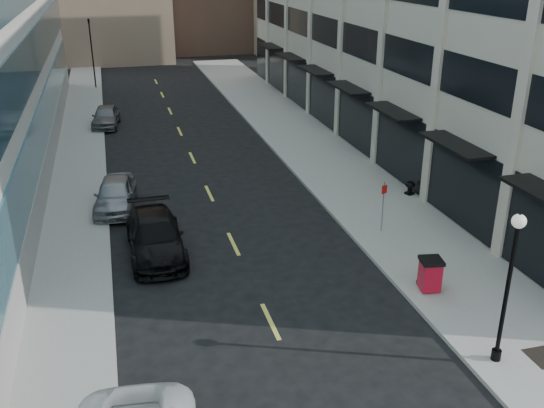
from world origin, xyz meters
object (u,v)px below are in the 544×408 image
sign_post (384,200)px  urn_planter (410,186)px  car_grey_sedan (106,116)px  car_black_pickup (155,237)px  trash_bin (430,273)px  car_silver_sedan (115,194)px  traffic_signal (89,23)px  lamppost (510,276)px

sign_post → urn_planter: 4.95m
car_grey_sedan → urn_planter: 22.86m
car_black_pickup → trash_bin: car_black_pickup is taller
urn_planter → trash_bin: bearing=-113.0°
car_silver_sedan → car_grey_sedan: car_silver_sedan is taller
car_black_pickup → car_silver_sedan: bearing=104.4°
sign_post → urn_planter: size_ratio=3.32×
traffic_signal → sign_post: traffic_signal is taller
car_grey_sedan → lamppost: bearing=-63.9°
trash_bin → lamppost: 4.68m
traffic_signal → lamppost: 45.44m
car_grey_sedan → lamppost: (10.68, -30.55, 2.24)m
trash_bin → car_grey_sedan: bearing=122.0°
car_grey_sedan → lamppost: 32.44m
car_grey_sedan → trash_bin: 28.50m
traffic_signal → trash_bin: 41.65m
car_grey_sedan → sign_post: bearing=-55.5°
trash_bin → traffic_signal: bearing=115.9°
lamppost → car_black_pickup: bearing=132.7°
traffic_signal → car_silver_sedan: size_ratio=1.57×
trash_bin → lamppost: (-0.05, -4.15, 2.16)m
lamppost → sign_post: 9.28m
car_grey_sedan → urn_planter: bearing=-44.1°
urn_planter → car_grey_sedan: bearing=129.0°
car_grey_sedan → urn_planter: (14.40, -17.75, -0.17)m
car_silver_sedan → sign_post: size_ratio=1.95×
traffic_signal → sign_post: (11.90, -34.73, -4.10)m
trash_bin → urn_planter: 9.39m
car_grey_sedan → sign_post: sign_post is taller
car_silver_sedan → car_grey_sedan: (-0.18, 15.48, -0.03)m
car_black_pickup → urn_planter: car_black_pickup is taller
car_black_pickup → urn_planter: size_ratio=7.75×
car_silver_sedan → trash_bin: 15.18m
traffic_signal → sign_post: bearing=-71.1°
car_grey_sedan → lamppost: size_ratio=0.89×
car_black_pickup → car_grey_sedan: (-1.60, 20.70, -0.04)m
car_silver_sedan → lamppost: lamppost is taller
car_silver_sedan → sign_post: 12.53m
car_silver_sedan → trash_bin: car_silver_sedan is taller
sign_post → traffic_signal: bearing=93.4°
car_silver_sedan → car_grey_sedan: 15.49m
trash_bin → car_silver_sedan: bearing=143.9°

